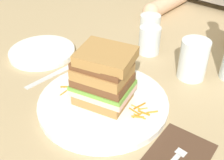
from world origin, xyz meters
The scene contains 23 objects.
ground_plane centered at (0.00, 0.00, 0.00)m, with size 3.00×3.00×0.00m, color tan.
main_plate centered at (0.00, 0.01, 0.01)m, with size 0.30×0.30×0.02m, color white.
sandwich centered at (0.00, 0.01, 0.08)m, with size 0.14×0.12×0.13m.
carrot_shred_0 centered at (-0.10, -0.01, 0.02)m, with size 0.00×0.00×0.03m, color orange.
carrot_shred_1 centered at (-0.08, 0.01, 0.02)m, with size 0.00×0.00×0.03m, color orange.
carrot_shred_2 centered at (-0.09, -0.03, 0.02)m, with size 0.00×0.00×0.03m, color orange.
carrot_shred_3 centered at (-0.09, -0.01, 0.02)m, with size 0.00×0.00×0.02m, color orange.
carrot_shred_4 centered at (-0.07, -0.01, 0.02)m, with size 0.00×0.00×0.02m, color orange.
carrot_shred_5 centered at (0.08, 0.02, 0.02)m, with size 0.00×0.00×0.03m, color orange.
carrot_shred_6 centered at (0.09, 0.01, 0.02)m, with size 0.00×0.00×0.03m, color orange.
carrot_shred_7 centered at (0.09, 0.04, 0.02)m, with size 0.00×0.00×0.02m, color orange.
carrot_shred_8 centered at (0.09, 0.02, 0.02)m, with size 0.00×0.00×0.03m, color orange.
carrot_shred_9 centered at (0.11, 0.04, 0.02)m, with size 0.00×0.00×0.03m, color orange.
carrot_shred_10 centered at (0.10, 0.03, 0.02)m, with size 0.00×0.00×0.03m, color orange.
carrot_shred_11 centered at (0.08, 0.04, 0.02)m, with size 0.00×0.00×0.03m, color orange.
carrot_shred_12 centered at (0.10, 0.02, 0.02)m, with size 0.00×0.00×0.03m, color orange.
carrot_shred_13 centered at (0.07, 0.04, 0.02)m, with size 0.00×0.00×0.02m, color orange.
napkin_dark centered at (0.21, -0.01, 0.00)m, with size 0.11×0.13×0.00m, color #4C3323.
knife centered at (-0.18, 0.02, 0.00)m, with size 0.03×0.20×0.00m.
juice_glass centered at (0.10, 0.24, 0.05)m, with size 0.07×0.07×0.10m.
empty_tumbler_0 centered at (-0.06, 0.28, 0.04)m, with size 0.06×0.06×0.08m, color silver.
empty_tumbler_1 centered at (-0.11, 0.35, 0.04)m, with size 0.06×0.06×0.08m, color silver.
side_plate centered at (-0.29, 0.06, 0.01)m, with size 0.19×0.19×0.01m, color white.
Camera 1 is at (0.34, -0.36, 0.43)m, focal length 45.54 mm.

